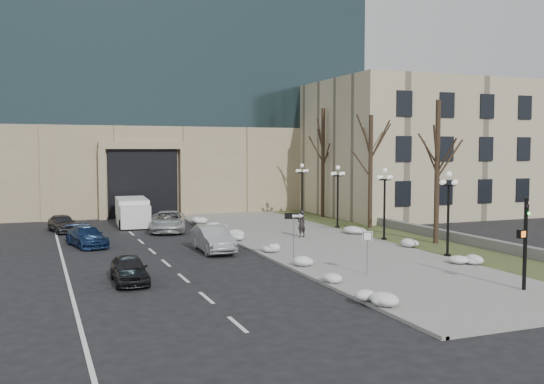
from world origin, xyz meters
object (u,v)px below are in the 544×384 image
Objects in this scene: lamppost_d at (302,184)px; car_b at (213,239)px; car_c at (87,237)px; one_way_sign at (297,222)px; car_d at (168,221)px; box_truck at (132,212)px; keep_sign at (367,243)px; lamppost_c at (338,188)px; car_a at (129,269)px; traffic_signal at (525,246)px; lamppost_b at (385,194)px; lamppost_a at (448,202)px; pedestrian at (302,224)px; car_e at (63,223)px.

car_b is at bearing -131.55° from lamppost_d.
car_b is at bearing -47.65° from car_c.
car_d is at bearing 121.12° from one_way_sign.
car_d is 15.23m from one_way_sign.
lamppost_d is (14.00, -1.35, 2.06)m from box_truck.
keep_sign reaches higher than car_c.
car_c is at bearing -174.37° from lamppost_c.
keep_sign is at bearing -14.13° from car_a.
lamppost_b is at bearing 74.13° from traffic_signal.
keep_sign is 0.46× the size of lamppost_a.
lamppost_b is at bearing -26.86° from car_c.
car_a is 17.00m from car_d.
lamppost_a reaches higher than box_truck.
pedestrian is 11.39m from lamppost_d.
car_d is 10.16m from pedestrian.
lamppost_a is at bearing 97.63° from pedestrian.
pedestrian is at bearing 81.06° from one_way_sign.
pedestrian is at bearing -46.95° from box_truck.
car_c is at bearing -127.26° from car_d.
lamppost_c is at bearing -25.28° from box_truck.
car_d is 0.80× the size of box_truck.
lamppost_b is at bearing -90.00° from lamppost_c.
car_b is at bearing 138.13° from one_way_sign.
one_way_sign reaches higher than car_c.
car_a is 1.37× the size of one_way_sign.
car_d is at bearing 73.65° from car_a.
lamppost_d is (0.00, 13.00, 0.00)m from lamppost_b.
traffic_signal is at bearing -62.69° from car_c.
pedestrian is at bearing 22.08° from car_b.
car_c is at bearing 148.38° from lamppost_a.
lamppost_c reaches higher than car_e.
keep_sign reaches higher than pedestrian.
one_way_sign is at bearing -115.06° from lamppost_d.
car_a is at bearing -142.78° from lamppost_c.
car_c is (-0.93, 11.32, -0.00)m from car_a.
car_e is at bearing 97.30° from car_a.
lamppost_d is (18.20, 8.30, 2.45)m from car_c.
one_way_sign is (3.07, -5.08, 1.44)m from car_b.
car_e is at bearing 139.22° from one_way_sign.
traffic_signal reaches higher than car_a.
keep_sign is 6.74m from traffic_signal.
car_b is 11.76m from lamppost_b.
pedestrian is at bearing 37.78° from car_a.
keep_sign is 7.57m from lamppost_a.
car_c is 1.12× the size of car_e.
lamppost_c is (12.17, -3.11, 2.33)m from car_d.
lamppost_c is (11.53, 6.51, 2.32)m from car_b.
lamppost_a is at bearing -39.31° from car_d.
box_truck reaches higher than car_b.
car_e is at bearing 115.82° from traffic_signal.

